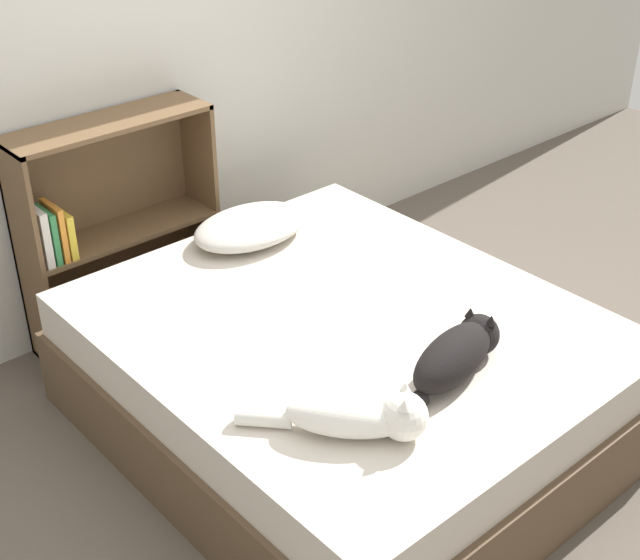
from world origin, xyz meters
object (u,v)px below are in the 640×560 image
Objects in this scene: pillow at (251,227)px; cat_dark at (456,354)px; bed at (344,375)px; cat_light at (362,416)px; bookshelf at (110,228)px.

pillow is 1.19m from cat_dark.
bed is 0.70m from cat_light.
pillow is at bearing 80.28° from bed.
cat_dark is at bearing -93.57° from pillow.
cat_dark is (0.05, -0.47, 0.32)m from bed.
cat_light is (-0.51, -1.20, 0.01)m from pillow.
cat_dark reaches higher than bed.
cat_dark is 1.67m from bookshelf.
cat_light reaches higher than pillow.
pillow is at bearing 74.85° from cat_dark.
bed is 0.58m from cat_dark.
bookshelf is (-0.33, 1.64, -0.06)m from cat_dark.
bookshelf is (-0.40, 0.45, -0.04)m from pillow.
cat_light reaches higher than bed.
bed is 3.03× the size of cat_dark.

